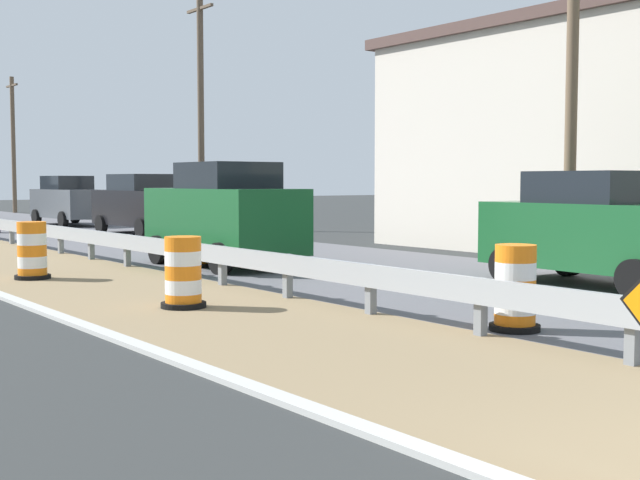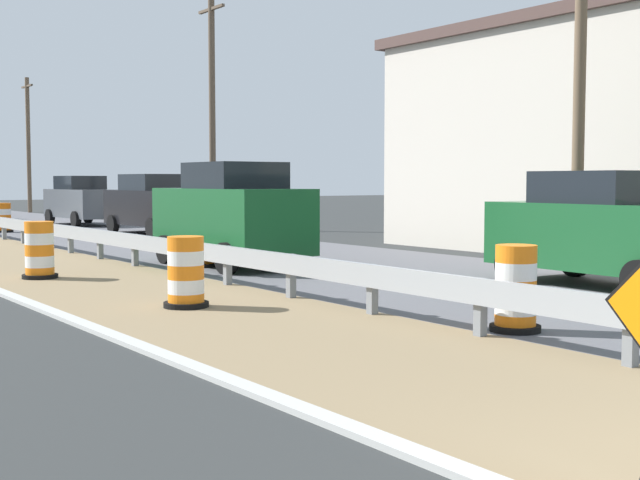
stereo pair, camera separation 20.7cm
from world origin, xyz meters
name	(u,v)px [view 2 (the right image)]	position (x,y,z in m)	size (l,w,h in m)	color
traffic_barrel_nearest	(516,292)	(2.91, 4.98, 0.48)	(0.63, 0.63, 1.07)	orange
traffic_barrel_close	(186,275)	(0.51, 9.15, 0.47)	(0.67, 0.67, 1.05)	orange
traffic_barrel_mid	(204,247)	(3.49, 14.18, 0.44)	(0.73, 0.73, 0.97)	orange
traffic_barrel_far	(40,253)	(-0.08, 14.07, 0.49)	(0.67, 0.67, 1.09)	orange
traffic_barrel_farther	(3,219)	(3.33, 29.12, 0.48)	(0.70, 0.70, 1.06)	orange
car_trailing_near_lane	(154,204)	(7.30, 24.95, 1.04)	(2.04, 4.77, 2.08)	black
car_mid_far_lane	(82,200)	(7.42, 32.35, 1.03)	(2.03, 4.46, 2.06)	#4C5156
car_trailing_far_lane	(232,215)	(4.03, 13.90, 1.12)	(2.06, 4.07, 2.25)	#195128
car_distant_a	(604,229)	(7.51, 6.97, 1.01)	(2.12, 4.15, 2.03)	#195128
utility_pole_near	(580,61)	(8.94, 8.63, 4.22)	(0.24, 1.80, 8.13)	brown
utility_pole_mid	(212,110)	(10.13, 25.89, 4.51)	(0.24, 1.80, 8.70)	brown
utility_pole_far	(28,143)	(9.81, 47.35, 4.05)	(0.24, 1.80, 7.79)	brown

